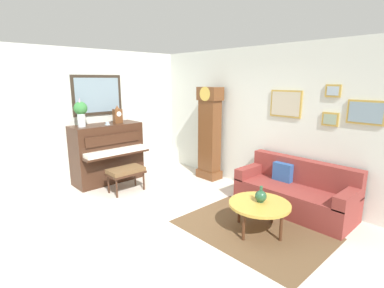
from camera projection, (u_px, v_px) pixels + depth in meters
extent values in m
cube|color=beige|center=(158.00, 224.00, 4.57)|extent=(6.40, 6.00, 0.10)
cube|color=silver|center=(83.00, 117.00, 6.12)|extent=(0.10, 4.90, 2.80)
cube|color=#33281E|center=(97.00, 95.00, 6.19)|extent=(0.03, 1.10, 0.84)
cube|color=#7A93A3|center=(98.00, 95.00, 6.18)|extent=(0.01, 0.98, 0.72)
cube|color=silver|center=(252.00, 119.00, 5.85)|extent=(5.30, 0.10, 2.80)
cube|color=#B28E3D|center=(286.00, 104.00, 5.20)|extent=(0.60, 0.03, 0.48)
cube|color=#BCB299|center=(285.00, 104.00, 5.19)|extent=(0.54, 0.01, 0.42)
cube|color=#B28E3D|center=(333.00, 91.00, 4.57)|extent=(0.24, 0.03, 0.20)
cube|color=#9EB2C1|center=(333.00, 91.00, 4.56)|extent=(0.18, 0.01, 0.14)
cube|color=#B28E3D|center=(330.00, 119.00, 4.67)|extent=(0.26, 0.03, 0.22)
cube|color=gray|center=(330.00, 119.00, 4.66)|extent=(0.20, 0.01, 0.16)
cube|color=#B28E3D|center=(366.00, 112.00, 4.28)|extent=(0.52, 0.03, 0.36)
cube|color=#7A93A3|center=(366.00, 113.00, 4.27)|extent=(0.46, 0.01, 0.30)
cube|color=brown|center=(253.00, 230.00, 4.29)|extent=(2.10, 1.50, 0.01)
cube|color=#3D2316|center=(107.00, 153.00, 6.26)|extent=(0.60, 1.44, 1.25)
cube|color=#3D2316|center=(117.00, 154.00, 5.94)|extent=(0.28, 1.38, 0.04)
cube|color=white|center=(117.00, 151.00, 5.92)|extent=(0.26, 1.32, 0.08)
cube|color=#3D2316|center=(114.00, 139.00, 5.95)|extent=(0.03, 1.20, 0.20)
cube|color=#3D2316|center=(126.00, 173.00, 5.70)|extent=(0.42, 0.70, 0.04)
cube|color=brown|center=(126.00, 170.00, 5.68)|extent=(0.40, 0.68, 0.08)
cylinder|color=#3D2316|center=(117.00, 189.00, 5.43)|extent=(0.04, 0.04, 0.36)
cylinder|color=#3D2316|center=(144.00, 181.00, 5.83)|extent=(0.04, 0.04, 0.36)
cylinder|color=#3D2316|center=(109.00, 184.00, 5.66)|extent=(0.04, 0.04, 0.36)
cylinder|color=#3D2316|center=(135.00, 177.00, 6.06)|extent=(0.04, 0.04, 0.36)
cube|color=brown|center=(209.00, 174.00, 6.57)|extent=(0.52, 0.34, 0.18)
cube|color=brown|center=(209.00, 139.00, 6.40)|extent=(0.44, 0.28, 1.78)
cube|color=brown|center=(210.00, 94.00, 6.18)|extent=(0.52, 0.32, 0.28)
cylinder|color=gold|center=(205.00, 94.00, 6.08)|extent=(0.30, 0.02, 0.30)
cylinder|color=gold|center=(208.00, 137.00, 6.35)|extent=(0.03, 0.03, 0.70)
cube|color=maroon|center=(293.00, 199.00, 4.89)|extent=(1.90, 0.80, 0.42)
cube|color=maroon|center=(303.00, 172.00, 5.00)|extent=(1.90, 0.20, 0.44)
cube|color=maroon|center=(251.00, 171.00, 5.44)|extent=(0.18, 0.80, 0.20)
cube|color=maroon|center=(349.00, 198.00, 4.21)|extent=(0.18, 0.80, 0.20)
cube|color=#2D5699|center=(283.00, 172.00, 5.12)|extent=(0.34, 0.12, 0.32)
cylinder|color=gold|center=(260.00, 204.00, 4.17)|extent=(0.88, 0.88, 0.04)
torus|color=#4C2B19|center=(260.00, 204.00, 4.17)|extent=(0.88, 0.88, 0.04)
cylinder|color=#4C2B19|center=(272.00, 211.00, 4.46)|extent=(0.04, 0.04, 0.40)
cylinder|color=#4C2B19|center=(281.00, 227.00, 3.96)|extent=(0.04, 0.04, 0.40)
cylinder|color=#4C2B19|center=(244.00, 227.00, 3.98)|extent=(0.04, 0.04, 0.40)
cylinder|color=#4C2B19|center=(239.00, 210.00, 4.48)|extent=(0.04, 0.04, 0.40)
cube|color=brown|center=(118.00, 116.00, 6.26)|extent=(0.12, 0.18, 0.30)
cylinder|color=white|center=(119.00, 114.00, 6.20)|extent=(0.01, 0.11, 0.11)
cone|color=brown|center=(117.00, 107.00, 6.22)|extent=(0.10, 0.10, 0.08)
cylinder|color=silver|center=(82.00, 120.00, 5.74)|extent=(0.15, 0.15, 0.26)
sphere|color=#387F3D|center=(81.00, 108.00, 5.69)|extent=(0.26, 0.26, 0.26)
cone|color=#D199B7|center=(80.00, 102.00, 5.62)|extent=(0.06, 0.06, 0.16)
cylinder|color=#ADC6D6|center=(107.00, 125.00, 6.02)|extent=(0.12, 0.12, 0.01)
cylinder|color=#ADC6D6|center=(107.00, 123.00, 6.02)|extent=(0.08, 0.08, 0.06)
cylinder|color=#234C33|center=(260.00, 201.00, 4.21)|extent=(0.09, 0.09, 0.01)
sphere|color=#285638|center=(261.00, 196.00, 4.19)|extent=(0.17, 0.17, 0.17)
cylinder|color=#285638|center=(261.00, 189.00, 4.16)|extent=(0.04, 0.04, 0.08)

